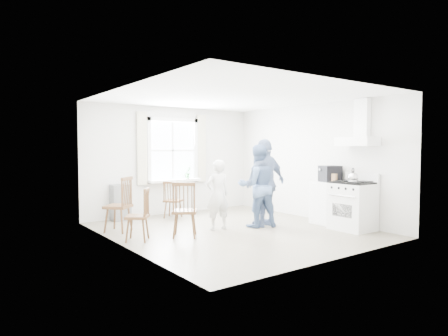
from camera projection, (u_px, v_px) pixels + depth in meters
room_shell at (234, 164)px, 7.77m from camera, size 4.62×5.12×2.64m
window_assembly at (173, 154)px, 9.74m from camera, size 1.88×0.24×1.70m
range_hood at (359, 133)px, 7.86m from camera, size 0.45×0.76×0.94m
shelf_unit at (120, 202)px, 8.88m from camera, size 0.40×0.30×0.80m
gas_stove at (353, 205)px, 7.84m from camera, size 0.68×0.76×1.12m
kettle at (353, 178)px, 7.67m from camera, size 0.20×0.20×0.28m
low_cabinet at (327, 203)px, 8.45m from camera, size 0.50×0.55×0.90m
stereo_stack at (330, 174)px, 8.39m from camera, size 0.46×0.43×0.34m
cardboard_box at (333, 178)px, 8.33m from camera, size 0.34×0.28×0.18m
windsor_chair_a at (123, 198)px, 7.65m from camera, size 0.63×0.63×1.07m
windsor_chair_b at (184, 204)px, 7.12m from camera, size 0.59×0.59×1.02m
windsor_chair_c at (143, 208)px, 6.92m from camera, size 0.54×0.54×0.93m
person_left at (218, 195)px, 7.86m from camera, size 0.56×0.56×1.38m
person_mid at (258, 186)px, 8.12m from camera, size 1.05×1.05×1.68m
person_right at (266, 183)px, 8.19m from camera, size 1.15×1.15×1.80m
potted_plant at (188, 173)px, 9.91m from camera, size 0.16×0.16×0.29m
windsor_chair_d at (171, 195)px, 9.10m from camera, size 0.50×0.50×0.86m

